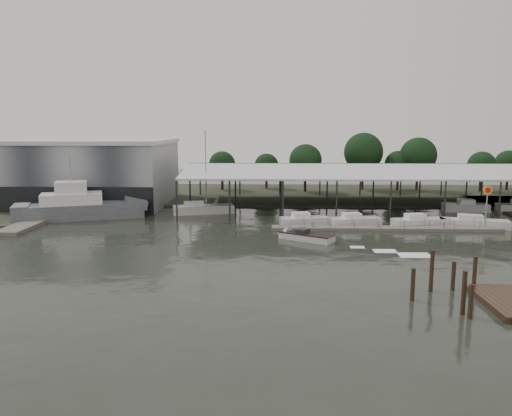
{
  "coord_description": "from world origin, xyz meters",
  "views": [
    {
      "loc": [
        0.79,
        -50.39,
        12.56
      ],
      "look_at": [
        -1.0,
        11.13,
        2.5
      ],
      "focal_mm": 35.0,
      "sensor_mm": 36.0,
      "label": 1
    }
  ],
  "objects_px": {
    "white_sailboat": "(202,209)",
    "speedboat_underway": "(302,236)",
    "shell_fuel_sign": "(487,199)",
    "grey_trawler": "(81,207)"
  },
  "relations": [
    {
      "from": "grey_trawler",
      "to": "speedboat_underway",
      "type": "xyz_separation_m",
      "value": [
        29.7,
        -12.21,
        -1.19
      ]
    },
    {
      "from": "grey_trawler",
      "to": "shell_fuel_sign",
      "type": "bearing_deg",
      "value": -26.74
    },
    {
      "from": "white_sailboat",
      "to": "grey_trawler",
      "type": "bearing_deg",
      "value": -179.63
    },
    {
      "from": "shell_fuel_sign",
      "to": "grey_trawler",
      "type": "relative_size",
      "value": 0.31
    },
    {
      "from": "grey_trawler",
      "to": "speedboat_underway",
      "type": "bearing_deg",
      "value": -41.72
    },
    {
      "from": "shell_fuel_sign",
      "to": "white_sailboat",
      "type": "bearing_deg",
      "value": 162.69
    },
    {
      "from": "white_sailboat",
      "to": "speedboat_underway",
      "type": "bearing_deg",
      "value": -66.19
    },
    {
      "from": "shell_fuel_sign",
      "to": "speedboat_underway",
      "type": "relative_size",
      "value": 0.35
    },
    {
      "from": "white_sailboat",
      "to": "speedboat_underway",
      "type": "distance_m",
      "value": 21.49
    },
    {
      "from": "shell_fuel_sign",
      "to": "white_sailboat",
      "type": "relative_size",
      "value": 0.45
    }
  ]
}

